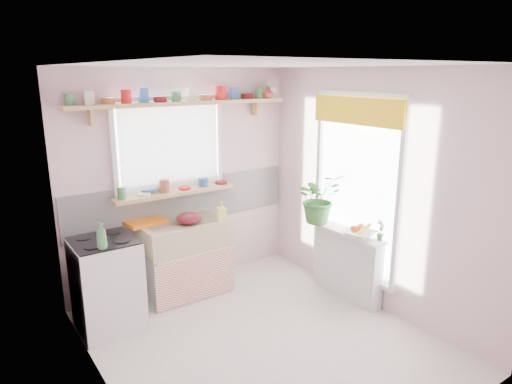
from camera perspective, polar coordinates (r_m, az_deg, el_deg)
room at (r=5.00m, az=1.29°, el=2.35°), size 3.20×3.20×3.20m
sink_unit at (r=5.24m, az=-8.88°, el=-8.01°), size 0.95×0.65×1.11m
cooker at (r=4.72m, az=-18.14°, el=-10.89°), size 0.58×0.58×0.93m
radiator_ledge at (r=5.22m, az=11.31°, el=-8.61°), size 0.22×0.95×0.78m
windowsill at (r=5.17m, az=-10.09°, el=-0.07°), size 1.40×0.22×0.04m
pine_shelf at (r=5.07m, az=-8.98°, el=10.92°), size 2.52×0.24×0.04m
shelf_crockery at (r=5.07m, az=-9.02°, el=11.77°), size 2.47×0.11×0.12m
sill_crockery at (r=5.14m, az=-10.63°, el=0.65°), size 1.35×0.11×0.12m
dish_tray at (r=5.11m, az=-13.76°, el=-3.62°), size 0.44×0.35×0.04m
colander at (r=5.00m, az=-8.39°, el=-3.27°), size 0.33×0.33×0.12m
jade_plant at (r=5.21m, az=7.85°, el=-0.75°), size 0.58×0.52×0.57m
fruit_bowl at (r=4.87m, az=12.73°, el=-5.17°), size 0.36×0.36×0.08m
herb_pot at (r=4.82m, az=15.27°, el=-4.56°), size 0.14×0.12×0.23m
soap_bottle_sink at (r=5.06m, az=-4.33°, el=-2.37°), size 0.11×0.12×0.21m
sill_cup at (r=5.16m, az=-11.53°, el=0.66°), size 0.18×0.18×0.11m
sill_bowl at (r=5.11m, az=-13.31°, el=0.11°), size 0.21×0.21×0.05m
shelf_vase at (r=5.57m, az=1.40°, el=12.37°), size 0.17×0.17×0.15m
cooker_bottle at (r=4.29m, az=-18.76°, el=-5.20°), size 0.12×0.13×0.25m
fruit at (r=4.86m, az=12.76°, el=-4.46°), size 0.20×0.14×0.10m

